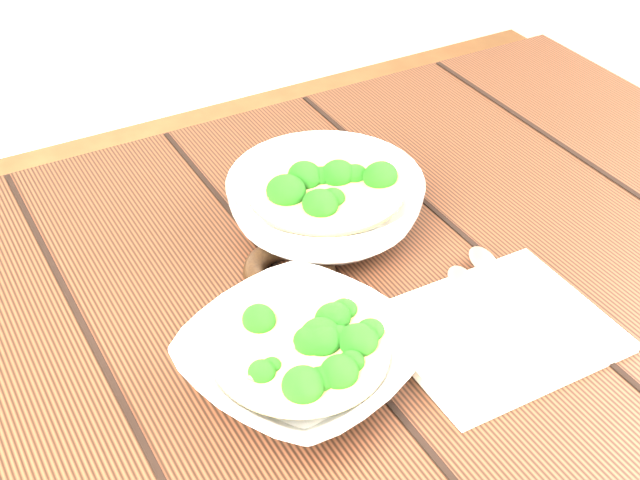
# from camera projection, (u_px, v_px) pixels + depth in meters

# --- Properties ---
(table) EXTENTS (1.20, 0.80, 0.75)m
(table) POSITION_uv_depth(u_px,v_px,m) (334.00, 395.00, 0.93)
(table) COLOR #391D10
(table) RESTS_ON ground
(soup_bowl_front) EXTENTS (0.25, 0.25, 0.05)m
(soup_bowl_front) POSITION_uv_depth(u_px,v_px,m) (301.00, 359.00, 0.77)
(soup_bowl_front) COLOR silver
(soup_bowl_front) RESTS_ON table
(soup_bowl_back) EXTENTS (0.23, 0.23, 0.08)m
(soup_bowl_back) POSITION_uv_depth(u_px,v_px,m) (325.00, 204.00, 0.94)
(soup_bowl_back) COLOR silver
(soup_bowl_back) RESTS_ON table
(trivet) EXTENTS (0.10, 0.10, 0.02)m
(trivet) POSITION_uv_depth(u_px,v_px,m) (289.00, 270.00, 0.89)
(trivet) COLOR black
(trivet) RESTS_ON table
(napkin) EXTENTS (0.20, 0.16, 0.01)m
(napkin) POSITION_uv_depth(u_px,v_px,m) (498.00, 331.00, 0.83)
(napkin) COLOR beige
(napkin) RESTS_ON table
(spoon_left) EXTENTS (0.07, 0.16, 0.01)m
(spoon_left) POSITION_uv_depth(u_px,v_px,m) (473.00, 302.00, 0.85)
(spoon_left) COLOR #A49E90
(spoon_left) RESTS_ON napkin
(spoon_right) EXTENTS (0.06, 0.16, 0.01)m
(spoon_right) POSITION_uv_depth(u_px,v_px,m) (495.00, 280.00, 0.87)
(spoon_right) COLOR #A49E90
(spoon_right) RESTS_ON napkin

